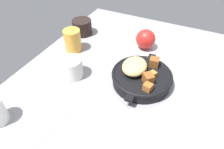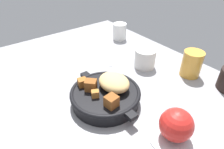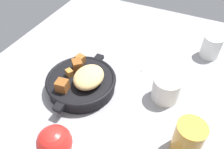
{
  "view_description": "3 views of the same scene",
  "coord_description": "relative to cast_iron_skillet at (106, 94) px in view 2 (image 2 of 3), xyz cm",
  "views": [
    {
      "loc": [
        -41.78,
        -15.62,
        46.64
      ],
      "look_at": [
        1.02,
        4.93,
        3.49
      ],
      "focal_mm": 31.03,
      "sensor_mm": 36.0,
      "label": 1
    },
    {
      "loc": [
        39.96,
        -28.36,
        39.09
      ],
      "look_at": [
        2.69,
        0.08,
        6.7
      ],
      "focal_mm": 31.12,
      "sensor_mm": 36.0,
      "label": 2
    },
    {
      "loc": [
        43.35,
        24.01,
        50.03
      ],
      "look_at": [
        0.16,
        3.39,
        4.44
      ],
      "focal_mm": 36.96,
      "sensor_mm": 36.0,
      "label": 3
    }
  ],
  "objects": [
    {
      "name": "juice_glass_amber",
      "position": [
        6.45,
        31.37,
        1.52
      ],
      "size": [
        6.69,
        6.69,
        9.04
      ],
      "primitive_type": "cylinder",
      "color": "gold",
      "rests_on": "ground_plane"
    },
    {
      "name": "butter_knife",
      "position": [
        -25.31,
        15.29,
        -2.82
      ],
      "size": [
        21.71,
        6.53,
        0.36
      ],
      "primitive_type": "cube",
      "rotation": [
        0.0,
        0.0,
        -0.23
      ],
      "color": "silver",
      "rests_on": "ground_plane"
    },
    {
      "name": "white_creamer_pitcher",
      "position": [
        -32.06,
        31.05,
        0.77
      ],
      "size": [
        6.21,
        6.21,
        7.54
      ],
      "primitive_type": "cylinder",
      "color": "white",
      "rests_on": "ground_plane"
    },
    {
      "name": "ground_plane",
      "position": [
        -5.1,
        3.82,
        -4.2
      ],
      "size": [
        103.89,
        76.96,
        2.4
      ],
      "primitive_type": "cube",
      "color": "gray"
    },
    {
      "name": "red_apple",
      "position": [
        20.03,
        5.21,
        1.55
      ],
      "size": [
        7.89,
        7.89,
        7.89
      ],
      "primitive_type": "sphere",
      "color": "red",
      "rests_on": "saucer_plate"
    },
    {
      "name": "saucer_plate",
      "position": [
        20.03,
        5.21,
        -2.7
      ],
      "size": [
        11.8,
        11.8,
        0.6
      ],
      "primitive_type": "cylinder",
      "color": "#B7BABF",
      "rests_on": "ground_plane"
    },
    {
      "name": "ceramic_mug_white",
      "position": [
        -7.04,
        22.69,
        0.51
      ],
      "size": [
        7.56,
        7.56,
        7.02
      ],
      "primitive_type": "cylinder",
      "color": "silver",
      "rests_on": "ground_plane"
    },
    {
      "name": "cast_iron_skillet",
      "position": [
        0.0,
        0.0,
        0.0
      ],
      "size": [
        24.43,
        20.18,
        8.07
      ],
      "color": "black",
      "rests_on": "ground_plane"
    }
  ]
}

